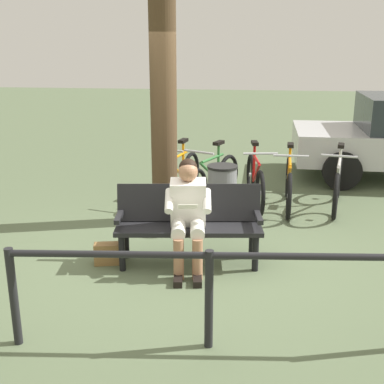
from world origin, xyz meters
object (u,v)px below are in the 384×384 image
tree_trunk (163,77)px  bicycle_orange (337,185)px  person_reading (188,210)px  litter_bin (222,198)px  bicycle_silver (179,178)px  bicycle_purple (255,181)px  bicycle_blue (212,181)px  bench (189,219)px  bicycle_red (289,184)px  handbag (108,254)px

tree_trunk → bicycle_orange: size_ratio=2.35×
person_reading → litter_bin: person_reading is taller
person_reading → bicycle_silver: size_ratio=0.73×
bicycle_purple → bicycle_blue: size_ratio=1.08×
bench → bicycle_silver: (0.43, -2.20, -0.15)m
bicycle_blue → bicycle_orange: bearing=114.4°
bench → bicycle_purple: (-0.74, -2.14, -0.15)m
bicycle_orange → tree_trunk: bearing=-60.3°
person_reading → bicycle_orange: person_reading is taller
bench → bicycle_purple: size_ratio=0.98×
bench → bicycle_orange: 2.87m
litter_bin → bicycle_blue: (0.21, -1.07, -0.07)m
tree_trunk → bicycle_orange: 3.02m
bicycle_orange → bicycle_red: (0.71, 0.06, 0.00)m
tree_trunk → litter_bin: bearing=162.4°
bicycle_purple → bench: bearing=-26.7°
litter_bin → bicycle_silver: bearing=-57.6°
tree_trunk → bicycle_purple: (-1.23, -0.85, -1.59)m
bicycle_purple → bicycle_red: bearing=72.0°
bicycle_purple → bicycle_silver: size_ratio=1.02×
person_reading → bicycle_blue: (-0.08, -2.27, -0.31)m
bicycle_red → bicycle_purple: 0.50m
tree_trunk → bicycle_silver: (-0.06, -0.90, -1.59)m
bench → bicycle_silver: bicycle_silver is taller
handbag → bicycle_blue: bicycle_blue is taller
tree_trunk → bench: bearing=110.8°
bicycle_orange → bicycle_red: 0.72m
bench → person_reading: (-0.01, 0.16, 0.16)m
handbag → litter_bin: litter_bin is taller
litter_bin → bicycle_blue: 1.09m
handbag → litter_bin: size_ratio=0.35×
bicycle_silver → bicycle_blue: bearing=94.9°
bench → bicycle_blue: bicycle_blue is taller
handbag → bicycle_orange: 3.65m
handbag → litter_bin: 1.74m
bicycle_purple → handbag: bearing=-42.7°
bicycle_blue → litter_bin: bearing=35.4°
handbag → bench: bearing=-168.3°
litter_bin → bicycle_orange: (-1.64, -1.07, -0.07)m
bicycle_orange → bench: bearing=-31.5°
tree_trunk → person_reading: bearing=109.1°
person_reading → tree_trunk: 2.01m
litter_bin → handbag: bearing=45.8°
tree_trunk → bicycle_orange: bearing=-161.4°
bicycle_red → bench: bearing=-28.0°
bicycle_red → litter_bin: bearing=-39.5°
tree_trunk → bicycle_red: bearing=-156.2°
bench → bicycle_orange: size_ratio=0.99×
bicycle_orange → bicycle_purple: same height
tree_trunk → litter_bin: (-0.80, 0.25, -1.52)m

